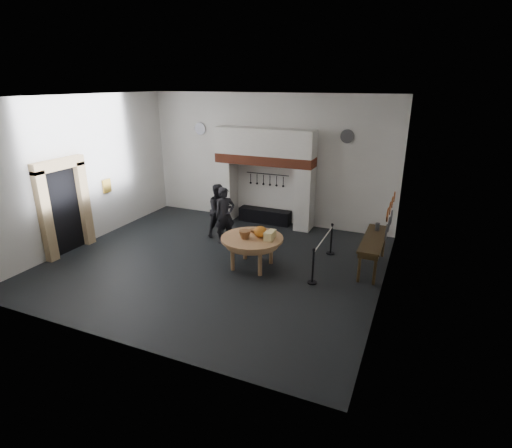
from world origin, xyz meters
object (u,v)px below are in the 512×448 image
at_px(iron_range, 265,216).
at_px(visitor_near, 225,215).
at_px(side_table, 374,239).
at_px(barrier_post_near, 313,267).
at_px(work_table, 252,238).
at_px(visitor_far, 220,211).
at_px(barrier_post_far, 331,240).

xyz_separation_m(iron_range, visitor_near, (-0.45, -2.24, 0.65)).
bearing_deg(side_table, barrier_post_near, -130.45).
bearing_deg(barrier_post_near, work_table, 171.36).
height_order(visitor_near, barrier_post_near, visitor_near).
distance_m(visitor_far, barrier_post_far, 3.73).
distance_m(visitor_near, side_table, 4.56).
xyz_separation_m(barrier_post_near, barrier_post_far, (0.00, 2.00, 0.00)).
bearing_deg(visitor_near, barrier_post_far, -41.17).
bearing_deg(barrier_post_far, iron_range, 147.31).
relative_size(visitor_far, barrier_post_far, 1.96).
bearing_deg(barrier_post_far, visitor_far, -179.81).
relative_size(work_table, barrier_post_near, 1.88).
height_order(visitor_near, side_table, visitor_near).
bearing_deg(side_table, work_table, -158.52).
xyz_separation_m(side_table, barrier_post_near, (-1.25, -1.47, -0.42)).
relative_size(barrier_post_near, barrier_post_far, 1.00).
relative_size(visitor_near, barrier_post_far, 1.99).
distance_m(iron_range, visitor_far, 2.12).
xyz_separation_m(side_table, barrier_post_far, (-1.25, 0.53, -0.42)).
bearing_deg(barrier_post_near, side_table, 49.55).
bearing_deg(barrier_post_near, barrier_post_far, 90.00).
distance_m(side_table, barrier_post_far, 1.42).
height_order(iron_range, side_table, side_table).
distance_m(work_table, barrier_post_near, 1.85).
relative_size(visitor_near, barrier_post_near, 1.99).
distance_m(visitor_far, side_table, 4.98).
bearing_deg(visitor_near, barrier_post_near, -73.97).
height_order(side_table, barrier_post_near, same).
xyz_separation_m(iron_range, visitor_far, (-0.85, -1.84, 0.63)).
relative_size(iron_range, barrier_post_near, 2.11).
bearing_deg(barrier_post_far, barrier_post_near, -90.00).
bearing_deg(barrier_post_far, work_table, -136.00).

